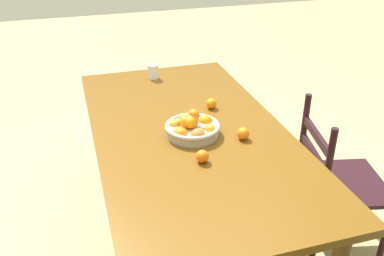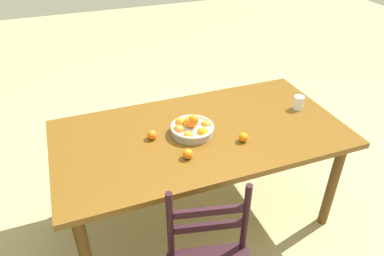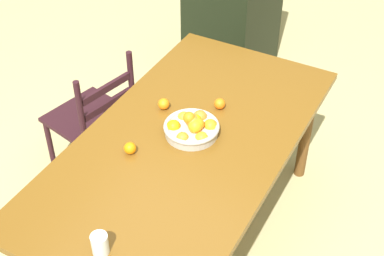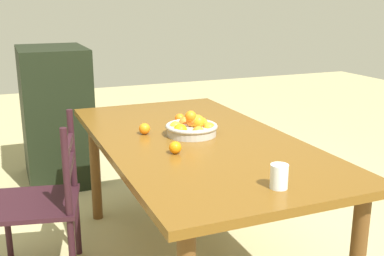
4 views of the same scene
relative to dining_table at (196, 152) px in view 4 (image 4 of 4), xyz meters
name	(u,v)px [view 4 (image 4 of 4)]	position (x,y,z in m)	size (l,w,h in m)	color
dining_table	(196,152)	(0.00, 0.00, 0.00)	(1.91, 1.00, 0.78)	brown
chair_near_window	(43,203)	(0.25, 0.80, -0.26)	(0.54, 0.54, 0.90)	black
cabinet	(56,115)	(1.75, 0.54, -0.13)	(0.75, 0.53, 1.13)	black
fruit_bowl	(192,127)	(0.06, -0.01, 0.13)	(0.29, 0.29, 0.14)	#A7A399
orange_loose_0	(175,148)	(-0.21, 0.20, 0.11)	(0.06, 0.06, 0.06)	orange
orange_loose_1	(145,129)	(0.18, 0.23, 0.11)	(0.06, 0.06, 0.06)	orange
orange_loose_2	(180,119)	(0.32, -0.03, 0.11)	(0.06, 0.06, 0.06)	orange
drinking_glass	(279,176)	(-0.77, -0.03, 0.13)	(0.07, 0.07, 0.10)	silver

